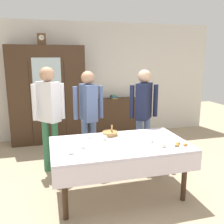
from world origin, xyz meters
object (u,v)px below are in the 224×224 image
at_px(tea_cup_far_left, 151,140).
at_px(wall_cabinet, 48,95).
at_px(bread_basket, 110,133).
at_px(spoon_far_right, 133,142).
at_px(tea_cup_mid_left, 163,146).
at_px(person_behind_table_right, 88,109).
at_px(mantel_clock, 42,39).
at_px(pastry_plate, 181,146).
at_px(tea_cup_center, 83,146).
at_px(book_stack, 114,97).
at_px(tea_cup_mid_right, 89,137).
at_px(dining_table, 120,150).
at_px(person_beside_shelf, 144,108).
at_px(tea_cup_near_right, 104,138).
at_px(person_near_right_end, 49,109).
at_px(spoon_near_right, 126,154).
at_px(tea_cup_front_edge, 71,152).
at_px(bookshelf_low, 114,117).

bearing_deg(tea_cup_far_left, wall_cabinet, 116.73).
height_order(bread_basket, spoon_far_right, bread_basket).
distance_m(tea_cup_mid_left, person_behind_table_right, 1.57).
height_order(tea_cup_mid_left, person_behind_table_right, person_behind_table_right).
relative_size(mantel_clock, pastry_plate, 0.86).
height_order(tea_cup_center, pastry_plate, tea_cup_center).
xyz_separation_m(book_stack, tea_cup_mid_right, (-1.01, -2.30, -0.18)).
xyz_separation_m(dining_table, wall_cabinet, (-0.90, 2.59, 0.41)).
height_order(spoon_far_right, person_beside_shelf, person_beside_shelf).
distance_m(mantel_clock, pastry_plate, 3.68).
xyz_separation_m(tea_cup_near_right, bread_basket, (0.14, 0.18, 0.01)).
bearing_deg(dining_table, person_beside_shelf, 52.35).
bearing_deg(person_near_right_end, spoon_far_right, -43.26).
distance_m(wall_cabinet, person_behind_table_right, 1.64).
distance_m(mantel_clock, tea_cup_far_left, 3.33).
height_order(tea_cup_mid_right, tea_cup_mid_left, same).
bearing_deg(wall_cabinet, spoon_far_right, -66.96).
bearing_deg(person_beside_shelf, person_near_right_end, 174.97).
xyz_separation_m(dining_table, bread_basket, (-0.04, 0.40, 0.13)).
height_order(tea_cup_mid_left, person_near_right_end, person_near_right_end).
xyz_separation_m(wall_cabinet, spoon_near_right, (0.86, -2.95, -0.32)).
xyz_separation_m(dining_table, tea_cup_mid_right, (-0.37, 0.34, 0.12)).
xyz_separation_m(dining_table, tea_cup_mid_left, (0.49, -0.28, 0.12)).
relative_size(spoon_far_right, person_behind_table_right, 0.07).
distance_m(pastry_plate, person_beside_shelf, 1.25).
xyz_separation_m(tea_cup_mid_left, bread_basket, (-0.53, 0.68, 0.01)).
bearing_deg(dining_table, tea_cup_center, -176.88).
bearing_deg(dining_table, person_near_right_end, 130.74).
height_order(spoon_near_right, person_behind_table_right, person_behind_table_right).
relative_size(tea_cup_far_left, spoon_near_right, 1.09).
xyz_separation_m(mantel_clock, person_beside_shelf, (1.67, -1.68, -1.24)).
relative_size(tea_cup_front_edge, spoon_near_right, 1.09).
distance_m(tea_cup_center, tea_cup_front_edge, 0.24).
height_order(book_stack, tea_cup_near_right, book_stack).
bearing_deg(bread_basket, tea_cup_center, -138.37).
relative_size(bookshelf_low, bread_basket, 4.79).
relative_size(tea_cup_mid_left, pastry_plate, 0.46).
xyz_separation_m(tea_cup_far_left, spoon_far_right, (-0.23, 0.06, -0.02)).
distance_m(tea_cup_center, tea_cup_far_left, 0.95).
bearing_deg(wall_cabinet, spoon_near_right, -73.76).
xyz_separation_m(tea_cup_near_right, person_behind_table_right, (-0.07, 0.87, 0.24)).
height_order(wall_cabinet, tea_cup_mid_left, wall_cabinet).
bearing_deg(spoon_far_right, person_beside_shelf, 60.42).
relative_size(tea_cup_near_right, pastry_plate, 0.46).
height_order(tea_cup_mid_left, pastry_plate, tea_cup_mid_left).
relative_size(mantel_clock, tea_cup_mid_left, 1.85).
bearing_deg(bookshelf_low, tea_cup_near_right, -108.69).
bearing_deg(tea_cup_front_edge, mantel_clock, 95.73).
bearing_deg(spoon_far_right, mantel_clock, 114.24).
relative_size(tea_cup_mid_right, tea_cup_mid_left, 1.00).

